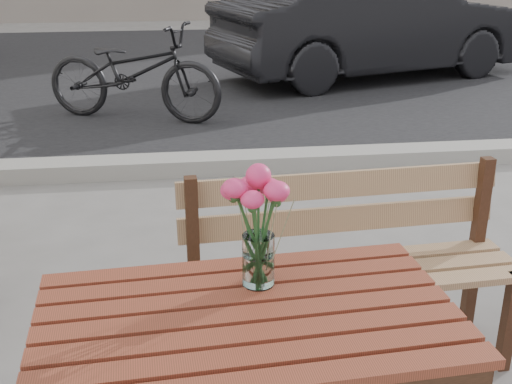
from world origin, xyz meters
TOP-DOWN VIEW (x-y plane):
  - street at (0.00, 5.06)m, footprint 30.00×8.12m
  - main_table at (-0.23, 0.00)m, footprint 1.13×0.70m
  - main_bench at (0.24, 0.73)m, footprint 1.30×0.46m
  - main_vase at (-0.18, 0.15)m, footprint 0.19×0.19m
  - parked_car at (2.04, 6.23)m, footprint 4.10×2.45m
  - bicycle at (-0.75, 4.56)m, footprint 1.80×1.18m

SIDE VIEW (x-z plane):
  - street at x=0.00m, z-range -0.03..0.09m
  - bicycle at x=-0.75m, z-range 0.00..0.89m
  - main_bench at x=0.24m, z-range 0.08..0.88m
  - main_table at x=-0.23m, z-range 0.23..0.90m
  - parked_car at x=2.04m, z-range 0.00..1.28m
  - main_vase at x=-0.18m, z-range 0.72..1.07m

